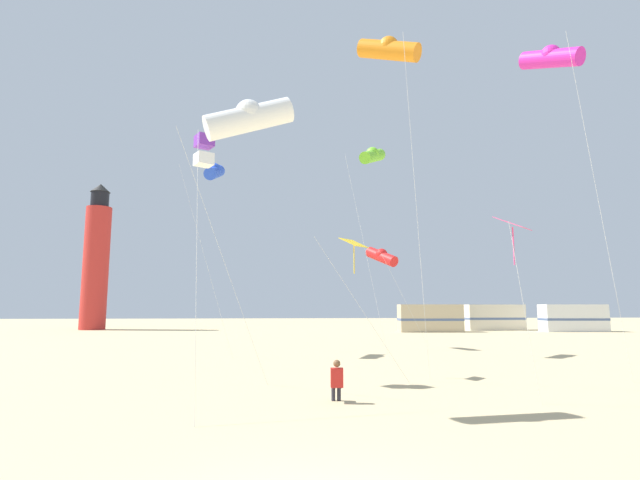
# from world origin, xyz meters

# --- Properties ---
(kite_flyer_standing) EXTENTS (0.35, 0.52, 1.16)m
(kite_flyer_standing) POSITION_xyz_m (1.12, 7.67, 0.61)
(kite_flyer_standing) COLOR red
(kite_flyer_standing) RESTS_ON ground
(kite_box_violet) EXTENTS (2.98, 2.88, 8.88)m
(kite_box_violet) POSITION_xyz_m (-3.31, 11.45, 8.29)
(kite_box_violet) COLOR silver
(kite_box_violet) RESTS_ON ground
(kite_tube_blue) EXTENTS (3.16, 2.99, 10.98)m
(kite_tube_blue) POSITION_xyz_m (-4.30, 21.38, 10.28)
(kite_tube_blue) COLOR silver
(kite_tube_blue) RESTS_ON ground
(kite_tube_orange) EXTENTS (2.51, 2.29, 12.95)m
(kite_tube_orange) POSITION_xyz_m (3.52, 10.84, 12.24)
(kite_tube_orange) COLOR silver
(kite_tube_orange) RESTS_ON ground
(kite_tube_scarlet) EXTENTS (3.72, 4.01, 6.53)m
(kite_tube_scarlet) POSITION_xyz_m (6.02, 24.62, 5.82)
(kite_tube_scarlet) COLOR silver
(kite_tube_scarlet) RESTS_ON ground
(kite_diamond_gold) EXTENTS (3.32, 2.28, 5.28)m
(kite_diamond_gold) POSITION_xyz_m (2.37, 12.42, 4.89)
(kite_diamond_gold) COLOR silver
(kite_diamond_gold) RESTS_ON ground
(kite_diamond_rainbow) EXTENTS (1.22, 1.22, 5.21)m
(kite_diamond_rainbow) POSITION_xyz_m (6.24, 7.32, 4.85)
(kite_diamond_rainbow) COLOR silver
(kite_diamond_rainbow) RESTS_ON ground
(kite_tube_magenta) EXTENTS (2.80, 3.14, 12.93)m
(kite_tube_magenta) POSITION_xyz_m (9.95, 10.91, 12.22)
(kite_tube_magenta) COLOR silver
(kite_tube_magenta) RESTS_ON ground
(kite_tube_lime) EXTENTS (2.66, 2.90, 11.98)m
(kite_tube_lime) POSITION_xyz_m (4.77, 20.76, 11.27)
(kite_tube_lime) COLOR silver
(kite_tube_lime) RESTS_ON ground
(kite_tube_white) EXTENTS (2.82, 2.47, 8.45)m
(kite_tube_white) POSITION_xyz_m (-1.37, 6.73, 7.74)
(kite_tube_white) COLOR silver
(kite_tube_white) RESTS_ON ground
(lighthouse_distant) EXTENTS (2.80, 2.80, 16.80)m
(lighthouse_distant) POSITION_xyz_m (-21.55, 51.19, 7.84)
(lighthouse_distant) COLOR red
(lighthouse_distant) RESTS_ON ground
(rv_van_tan) EXTENTS (6.57, 2.73, 2.80)m
(rv_van_tan) POSITION_xyz_m (14.96, 43.54, 1.39)
(rv_van_tan) COLOR #C6B28C
(rv_van_tan) RESTS_ON ground
(rv_van_cream) EXTENTS (6.49, 2.49, 2.80)m
(rv_van_cream) POSITION_xyz_m (23.11, 46.60, 1.39)
(rv_van_cream) COLOR beige
(rv_van_cream) RESTS_ON ground
(rv_van_white) EXTENTS (6.61, 2.85, 2.80)m
(rv_van_white) POSITION_xyz_m (30.12, 43.03, 1.39)
(rv_van_white) COLOR white
(rv_van_white) RESTS_ON ground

